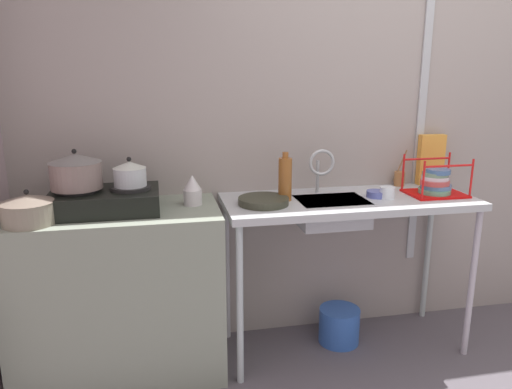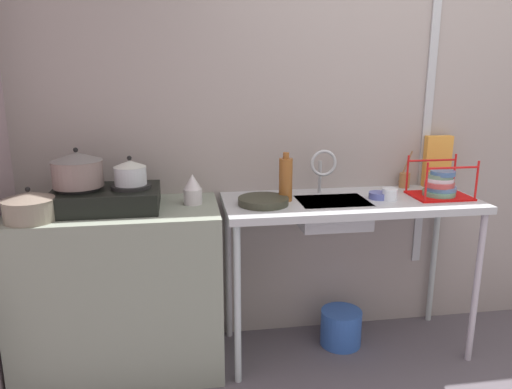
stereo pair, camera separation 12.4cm
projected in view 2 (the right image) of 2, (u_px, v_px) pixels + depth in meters
wall_back at (410, 108)px, 2.98m from camera, size 5.41×0.10×2.78m
wall_metal_strip at (430, 85)px, 2.90m from camera, size 0.05×0.01×2.22m
counter_concrete at (120, 291)px, 2.64m from camera, size 1.07×0.55×0.92m
counter_sink at (350, 213)px, 2.74m from camera, size 1.41×0.55×0.92m
stove at (106, 198)px, 2.51m from camera, size 0.54×0.36×0.13m
pot_on_left_burner at (77, 169)px, 2.45m from camera, size 0.25×0.25×0.20m
pot_on_right_burner at (130, 172)px, 2.50m from camera, size 0.17×0.17×0.15m
pot_beside_stove at (30, 206)px, 2.32m from camera, size 0.25×0.25×0.17m
percolator at (193, 190)px, 2.60m from camera, size 0.10×0.10×0.16m
sink_basin at (332, 213)px, 2.71m from camera, size 0.38×0.28×0.14m
faucet at (323, 165)px, 2.75m from camera, size 0.15×0.09×0.27m
frying_pan at (263, 201)px, 2.61m from camera, size 0.27×0.27×0.04m
dish_rack at (440, 185)px, 2.75m from camera, size 0.31×0.25×0.22m
cup_by_rack at (390, 194)px, 2.70m from camera, size 0.08×0.08×0.06m
small_bowl_on_drainboard at (379, 195)px, 2.73m from camera, size 0.11×0.11×0.04m
bottle_by_sink at (286, 179)px, 2.66m from camera, size 0.07×0.07×0.27m
cereal_box at (437, 161)px, 2.99m from camera, size 0.16×0.05×0.31m
utensil_jar at (405, 180)px, 2.98m from camera, size 0.08×0.06×0.23m
bucket_on_floor at (341, 327)px, 2.95m from camera, size 0.24×0.24×0.22m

